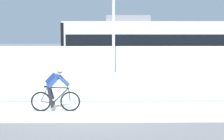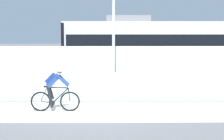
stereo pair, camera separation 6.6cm
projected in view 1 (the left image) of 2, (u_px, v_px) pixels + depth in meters
name	position (u px, v px, depth m)	size (l,w,h in m)	color
ground_plane	(85.00, 111.00, 12.03)	(200.00, 200.00, 0.00)	slate
bike_path_deck	(85.00, 111.00, 12.03)	(32.00, 3.20, 0.01)	silver
glass_parapet	(88.00, 87.00, 13.81)	(32.00, 0.05, 1.20)	#ADC6C1
concrete_barrier_wall	(90.00, 70.00, 15.55)	(32.00, 0.36, 2.22)	white
tram_rail_near	(93.00, 86.00, 18.13)	(32.00, 0.08, 0.01)	#595654
tram_rail_far	(94.00, 82.00, 19.56)	(32.00, 0.08, 0.01)	#595654
tram	(163.00, 50.00, 18.70)	(11.06, 2.54, 3.81)	silver
cyclist_on_bike	(55.00, 89.00, 11.93)	(1.77, 0.58, 1.61)	black
lamp_post_antenna	(114.00, 22.00, 13.84)	(0.28, 0.28, 5.20)	gray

